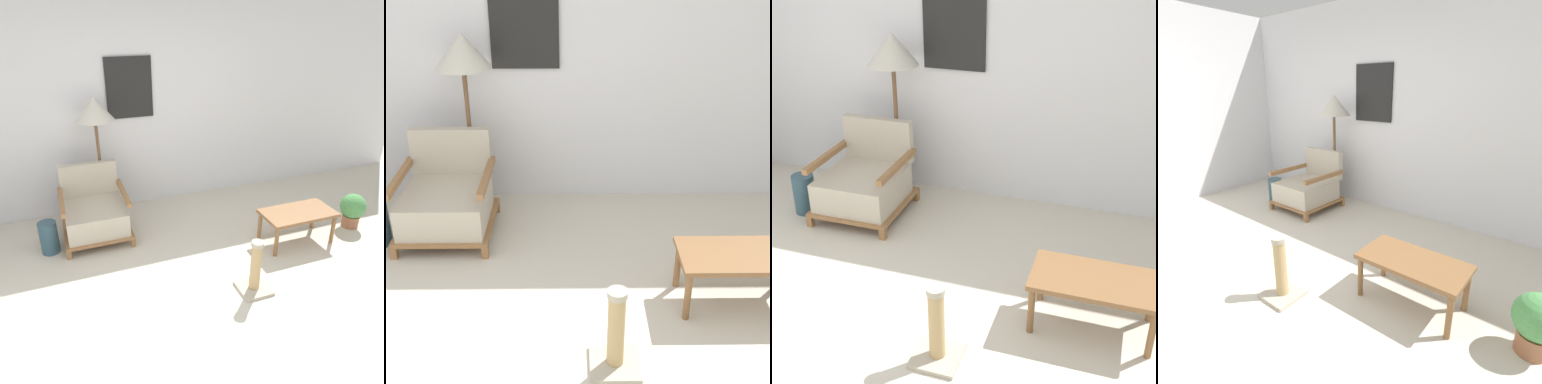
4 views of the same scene
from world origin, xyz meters
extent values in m
cube|color=silver|center=(0.00, 2.50, 1.35)|extent=(8.00, 0.06, 2.70)
cube|color=black|center=(-0.33, 2.46, 1.55)|extent=(0.56, 0.02, 0.72)
cube|color=olive|center=(-1.30, 1.42, 0.05)|extent=(0.05, 0.05, 0.10)
cube|color=olive|center=(-0.62, 1.42, 0.05)|extent=(0.05, 0.05, 0.10)
cube|color=olive|center=(-1.30, 2.14, 0.05)|extent=(0.05, 0.05, 0.10)
cube|color=olive|center=(-0.62, 2.14, 0.05)|extent=(0.05, 0.05, 0.10)
cube|color=olive|center=(-0.96, 1.78, 0.11)|extent=(0.74, 0.77, 0.03)
cube|color=#BCB29E|center=(-0.96, 1.76, 0.26)|extent=(0.66, 0.67, 0.26)
cube|color=#BCB29E|center=(-0.96, 2.12, 0.59)|extent=(0.66, 0.08, 0.39)
cube|color=olive|center=(-1.30, 1.78, 0.51)|extent=(0.05, 0.71, 0.05)
cube|color=olive|center=(-0.62, 1.78, 0.51)|extent=(0.05, 0.71, 0.05)
cylinder|color=brown|center=(-0.80, 2.20, 0.01)|extent=(0.20, 0.20, 0.03)
cylinder|color=brown|center=(-0.80, 2.20, 0.64)|extent=(0.04, 0.04, 1.23)
cone|color=beige|center=(-0.80, 2.20, 1.39)|extent=(0.45, 0.45, 0.28)
cube|color=brown|center=(1.13, 0.88, 0.36)|extent=(0.81, 0.43, 0.04)
cylinder|color=brown|center=(0.77, 0.70, 0.17)|extent=(0.04, 0.04, 0.35)
cylinder|color=brown|center=(0.77, 1.05, 0.17)|extent=(0.04, 0.04, 0.35)
cube|color=#B2A893|center=(0.28, 0.30, 0.01)|extent=(0.29, 0.29, 0.03)
cylinder|color=tan|center=(0.28, 0.30, 0.26)|extent=(0.10, 0.10, 0.46)
cylinder|color=#B2A893|center=(0.28, 0.30, 0.51)|extent=(0.11, 0.11, 0.04)
camera|label=1|loc=(-1.24, -2.11, 2.35)|focal=35.00mm
camera|label=2|loc=(0.04, -1.99, 2.29)|focal=50.00mm
camera|label=3|loc=(1.18, -1.96, 2.40)|focal=50.00mm
camera|label=4|loc=(1.98, -0.96, 1.60)|focal=28.00mm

